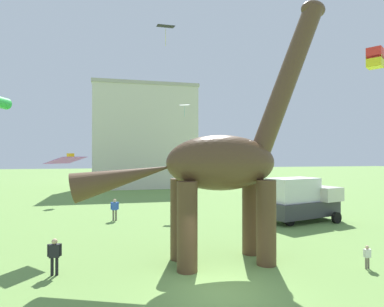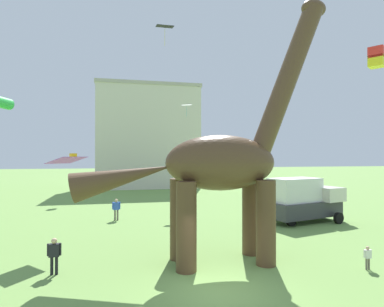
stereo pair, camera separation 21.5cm
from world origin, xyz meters
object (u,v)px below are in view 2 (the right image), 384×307
Objects in this scene: kite_high_left at (67,160)px; kite_far_left at (187,105)px; person_strolling_adult at (54,253)px; kite_near_high at (165,27)px; kite_far_right at (73,157)px; kite_mid_right at (377,57)px; dinosaur_sculpture at (220,163)px; person_watching_child at (368,255)px; parked_box_truck at (303,199)px; person_photographer at (116,207)px.

kite_high_left is 1.89× the size of kite_far_left.
person_strolling_adult is 10.40m from kite_near_high.
kite_mid_right is (18.86, -19.28, 5.69)m from kite_far_right.
person_watching_child is at bearing -14.30° from dinosaur_sculpture.
person_strolling_adult is 1.89× the size of kite_far_right.
dinosaur_sculpture is 8.19m from kite_high_left.
dinosaur_sculpture is 7.89m from person_strolling_adult.
kite_far_left reaches higher than parked_box_truck.
kite_near_high reaches higher than kite_high_left.
kite_far_right is (-9.14, 20.73, 0.20)m from dinosaur_sculpture.
kite_far_right is at bearing 155.17° from kite_far_left.
parked_box_truck is 9.84m from person_watching_child.
dinosaur_sculpture is 13.72× the size of kite_near_high.
kite_near_high is (2.13, -11.13, 9.32)m from person_photographer.
person_watching_child is 1.09× the size of kite_near_high.
person_strolling_adult is at bearing 174.43° from person_watching_child.
dinosaur_sculpture is 10.56× the size of kite_far_left.
parked_box_truck is at bearing 77.92° from person_watching_child.
parked_box_truck is at bearing 11.20° from kite_high_left.
person_watching_child is at bearing -25.84° from kite_high_left.
kite_far_right reaches higher than person_photographer.
person_photographer is 0.72× the size of kite_high_left.
kite_near_high is at bearing -161.10° from parked_box_truck.
person_photographer is at bearing -141.71° from kite_far_left.
kite_high_left is 2.46× the size of kite_near_high.
kite_far_left is at bearing 113.48° from parked_box_truck.
kite_high_left is at bearing 59.41° from person_photographer.
person_photographer is at bearing -151.54° from person_strolling_adult.
kite_far_left is at bearing 91.34° from dinosaur_sculpture.
dinosaur_sculpture is at bearing -66.21° from kite_far_right.
kite_high_left reaches higher than person_photographer.
kite_far_left is (-6.90, 8.64, 7.97)m from parked_box_truck.
kite_near_high is (-4.25, -16.17, 0.67)m from kite_far_left.
person_watching_child is at bearing 118.38° from person_photographer.
dinosaur_sculpture is at bearing 162.78° from person_watching_child.
kite_high_left is 15.55m from kite_far_left.
kite_mid_right reaches higher than parked_box_truck.
kite_mid_right reaches higher than kite_high_left.
dinosaur_sculpture is 7.34m from person_watching_child.
dinosaur_sculpture is 16.62m from kite_far_left.
kite_near_high reaches higher than person_watching_child.
parked_box_truck is at bearing 34.01° from kite_near_high.
kite_far_left is (8.83, 11.76, 5.04)m from kite_high_left.
parked_box_truck is 6.02× the size of person_watching_child.
kite_far_left is at bearing 75.27° from kite_near_high.
kite_mid_right is (16.89, -2.52, 5.80)m from kite_high_left.
kite_far_left reaches higher than kite_far_right.
kite_far_right is 0.35× the size of kite_high_left.
dinosaur_sculpture is 11.46m from kite_mid_right.
kite_high_left is at bearing -137.30° from person_strolling_adult.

